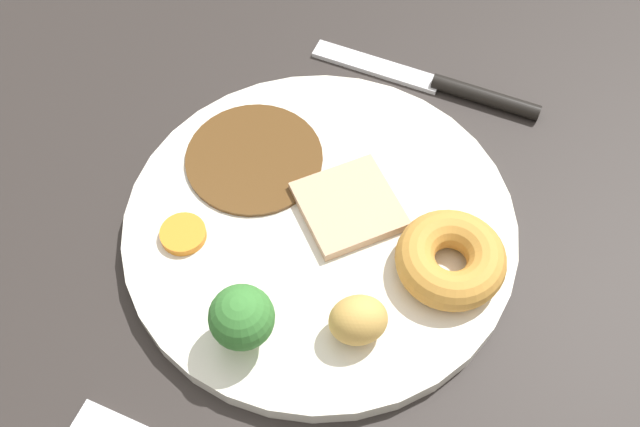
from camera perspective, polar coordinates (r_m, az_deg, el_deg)
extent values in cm
cube|color=#2B2623|center=(54.69, 4.01, -0.44)|extent=(120.00, 84.00, 3.60)
cylinder|color=silver|center=(51.28, 0.00, -1.03)|extent=(26.71, 26.71, 1.40)
cylinder|color=#563819|center=(53.74, -5.03, 4.22)|extent=(9.82, 9.82, 0.30)
cube|color=tan|center=(50.92, 2.20, 0.58)|extent=(8.88, 8.88, 0.80)
torus|color=#C68938|center=(48.45, 9.90, -3.45)|extent=(7.13, 7.13, 2.55)
ellipsoid|color=tan|center=(45.50, 2.92, -8.09)|extent=(4.55, 4.70, 3.23)
cylinder|color=orange|center=(50.63, -10.36, -1.55)|extent=(3.08, 3.08, 0.61)
cylinder|color=#8CB766|center=(46.30, -5.74, -8.97)|extent=(1.48, 1.48, 1.49)
sphere|color=#387A33|center=(44.37, -5.98, -7.86)|extent=(3.95, 3.95, 3.95)
cylinder|color=black|center=(59.83, 12.47, 8.65)|extent=(1.39, 8.52, 1.20)
cube|color=silver|center=(61.31, 4.29, 11.06)|extent=(1.94, 10.54, 0.40)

